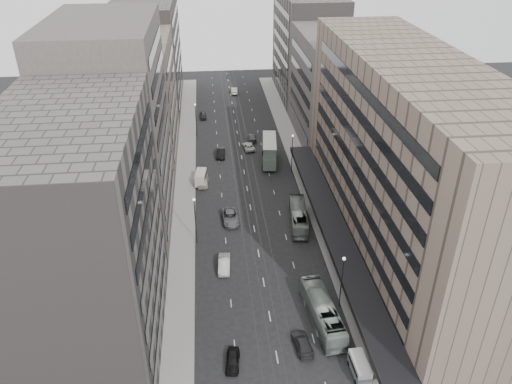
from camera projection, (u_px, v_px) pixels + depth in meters
name	position (u px, v px, depth m)	size (l,w,h in m)	color
ground	(264.00, 287.00, 71.82)	(220.00, 220.00, 0.00)	black
sidewalk_right	(300.00, 166.00, 105.21)	(4.00, 125.00, 0.15)	gray
sidewalk_left	(186.00, 171.00, 103.09)	(4.00, 125.00, 0.15)	gray
department_store	(404.00, 162.00, 73.19)	(19.20, 60.00, 30.00)	#7A6A59
building_right_mid	(333.00, 88.00, 112.63)	(15.00, 28.00, 24.00)	#4E4743
building_right_far	(308.00, 47.00, 137.53)	(15.00, 32.00, 28.00)	#5A5551
building_left_a	(83.00, 243.00, 55.56)	(15.00, 28.00, 30.00)	#5A5551
building_left_b	(115.00, 132.00, 77.87)	(15.00, 26.00, 34.00)	#4E4743
building_left_c	(136.00, 101.00, 103.41)	(15.00, 28.00, 25.00)	gray
building_left_d	(149.00, 54.00, 131.14)	(15.00, 38.00, 28.00)	#5A5551
lamp_right_near	(342.00, 276.00, 65.78)	(0.44, 0.44, 8.32)	#262628
lamp_right_far	(292.00, 149.00, 100.30)	(0.44, 0.44, 8.32)	#262628
lamp_left_near	(195.00, 215.00, 78.73)	(0.44, 0.44, 8.32)	#262628
lamp_left_far	(196.00, 116.00, 115.85)	(0.44, 0.44, 8.32)	#262628
bus_near	(322.00, 312.00, 64.90)	(2.86, 12.23, 3.41)	gray
bus_far	(298.00, 216.00, 85.29)	(2.64, 11.30, 3.15)	gray
double_decker	(269.00, 151.00, 105.06)	(3.95, 10.10, 5.39)	slate
vw_microbus	(360.00, 367.00, 57.82)	(1.98, 4.10, 2.18)	slate
panel_van	(201.00, 177.00, 97.68)	(2.54, 4.47, 2.69)	beige
sedan_0	(233.00, 360.00, 59.29)	(1.61, 4.00, 1.36)	black
sedan_1	(224.00, 264.00, 75.06)	(1.71, 4.90, 1.62)	#BBBBB6
sedan_2	(230.00, 217.00, 86.40)	(2.78, 6.02, 1.67)	slate
sedan_3	(302.00, 343.00, 61.61)	(1.98, 4.86, 1.41)	#27272A
sedan_4	(203.00, 181.00, 97.79)	(2.03, 5.04, 1.72)	beige
sedan_5	(221.00, 153.00, 108.91)	(1.77, 5.07, 1.67)	black
sedan_6	(249.00, 146.00, 112.23)	(2.25, 4.89, 1.36)	silver
sedan_7	(252.00, 137.00, 116.51)	(1.96, 4.83, 1.40)	#565558
sedan_8	(203.00, 115.00, 128.77)	(1.70, 4.22, 1.44)	#252527
sedan_9	(234.00, 90.00, 145.89)	(1.78, 5.11, 1.68)	beige
pedestrian	(373.00, 345.00, 61.01)	(0.62, 0.41, 1.70)	black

